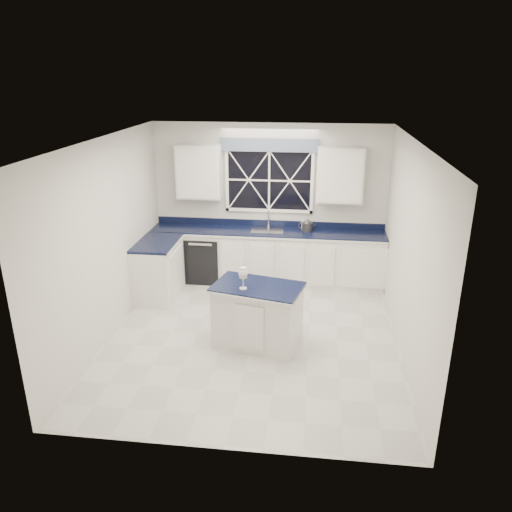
# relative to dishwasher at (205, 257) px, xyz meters

# --- Properties ---
(ground) EXTENTS (4.50, 4.50, 0.00)m
(ground) POSITION_rel_dishwasher_xyz_m (1.10, -1.95, -0.41)
(ground) COLOR #BBBBB6
(ground) RESTS_ON ground
(back_wall) EXTENTS (4.00, 0.10, 2.70)m
(back_wall) POSITION_rel_dishwasher_xyz_m (1.10, 0.30, 0.94)
(back_wall) COLOR beige
(back_wall) RESTS_ON ground
(base_cabinets) EXTENTS (3.99, 1.60, 0.90)m
(base_cabinets) POSITION_rel_dishwasher_xyz_m (0.77, -0.17, 0.04)
(base_cabinets) COLOR white
(base_cabinets) RESTS_ON ground
(countertop) EXTENTS (3.98, 0.64, 0.04)m
(countertop) POSITION_rel_dishwasher_xyz_m (1.10, 0.00, 0.51)
(countertop) COLOR black
(countertop) RESTS_ON base_cabinets
(dishwasher) EXTENTS (0.60, 0.58, 0.82)m
(dishwasher) POSITION_rel_dishwasher_xyz_m (0.00, 0.00, 0.00)
(dishwasher) COLOR black
(dishwasher) RESTS_ON ground
(window) EXTENTS (1.65, 0.09, 1.26)m
(window) POSITION_rel_dishwasher_xyz_m (1.10, 0.25, 1.42)
(window) COLOR black
(window) RESTS_ON ground
(upper_cabinets) EXTENTS (3.10, 0.34, 0.90)m
(upper_cabinets) POSITION_rel_dishwasher_xyz_m (1.10, 0.13, 1.49)
(upper_cabinets) COLOR white
(upper_cabinets) RESTS_ON ground
(faucet) EXTENTS (0.05, 0.20, 0.30)m
(faucet) POSITION_rel_dishwasher_xyz_m (1.10, 0.19, 0.69)
(faucet) COLOR #AEAEB0
(faucet) RESTS_ON countertop
(island) EXTENTS (1.27, 0.93, 0.86)m
(island) POSITION_rel_dishwasher_xyz_m (1.19, -2.13, 0.02)
(island) COLOR white
(island) RESTS_ON ground
(rug) EXTENTS (1.29, 0.90, 0.02)m
(rug) POSITION_rel_dishwasher_xyz_m (1.03, -0.91, -0.40)
(rug) COLOR beige
(rug) RESTS_ON ground
(kettle) EXTENTS (0.30, 0.21, 0.21)m
(kettle) POSITION_rel_dishwasher_xyz_m (1.77, 0.06, 0.63)
(kettle) COLOR #313134
(kettle) RESTS_ON countertop
(wine_glass) EXTENTS (0.12, 0.12, 0.30)m
(wine_glass) POSITION_rel_dishwasher_xyz_m (1.01, -2.24, 0.65)
(wine_glass) COLOR silver
(wine_glass) RESTS_ON island
(soap_bottle) EXTENTS (0.12, 0.12, 0.21)m
(soap_bottle) POSITION_rel_dishwasher_xyz_m (1.73, 0.17, 0.63)
(soap_bottle) COLOR silver
(soap_bottle) RESTS_ON countertop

